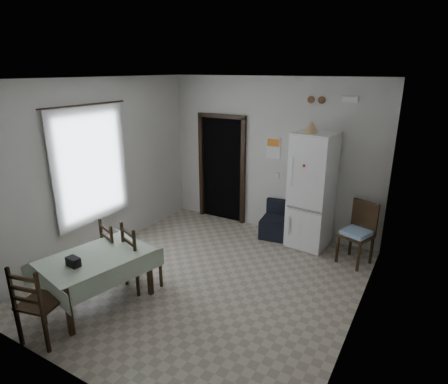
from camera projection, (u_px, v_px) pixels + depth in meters
ground at (207, 280)px, 5.62m from camera, size 4.50×4.50×0.00m
ceiling at (204, 79)px, 4.71m from camera, size 4.20×4.50×0.02m
wall_back at (271, 157)px, 7.01m from camera, size 4.20×0.02×2.90m
wall_front at (69, 255)px, 3.32m from camera, size 4.20×0.02×2.90m
wall_left at (99, 169)px, 6.17m from camera, size 0.02×4.50×2.90m
wall_right at (364, 217)px, 4.17m from camera, size 0.02×4.50×2.90m
doorway at (227, 167)px, 7.80m from camera, size 1.06×0.52×2.22m
window_recess at (86, 165)px, 6.00m from camera, size 0.10×1.20×1.60m
curtain at (91, 166)px, 5.94m from camera, size 0.02×1.45×1.85m
curtain_rod at (85, 105)px, 5.64m from camera, size 0.02×1.60×0.02m
calendar at (273, 148)px, 6.93m from camera, size 0.28×0.02×0.40m
calendar_image at (273, 143)px, 6.89m from camera, size 0.24×0.01×0.14m
light_switch at (277, 176)px, 7.04m from camera, size 0.08×0.02×0.12m
vent_left at (311, 100)px, 6.33m from camera, size 0.12×0.03×0.12m
vent_right at (322, 100)px, 6.24m from camera, size 0.12×0.03×0.12m
emergency_light at (350, 99)px, 5.99m from camera, size 0.25×0.07×0.09m
fridge at (312, 191)px, 6.45m from camera, size 0.71×0.71×2.02m
tan_cone at (311, 127)px, 6.05m from camera, size 0.27×0.27×0.20m
navy_seat at (277, 220)px, 6.95m from camera, size 0.63×0.61×0.68m
corner_chair at (356, 234)px, 5.96m from camera, size 0.57×0.57×1.02m
dining_table at (98, 279)px, 4.99m from camera, size 1.16×1.50×0.70m
black_bag at (73, 262)px, 4.61m from camera, size 0.19×0.12×0.12m
dining_chair_far_left at (119, 249)px, 5.55m from camera, size 0.51×0.51×0.95m
dining_chair_far_right at (142, 255)px, 5.32m from camera, size 0.55×0.55×1.00m
dining_chair_near_head at (41, 301)px, 4.26m from camera, size 0.52×0.52×1.01m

